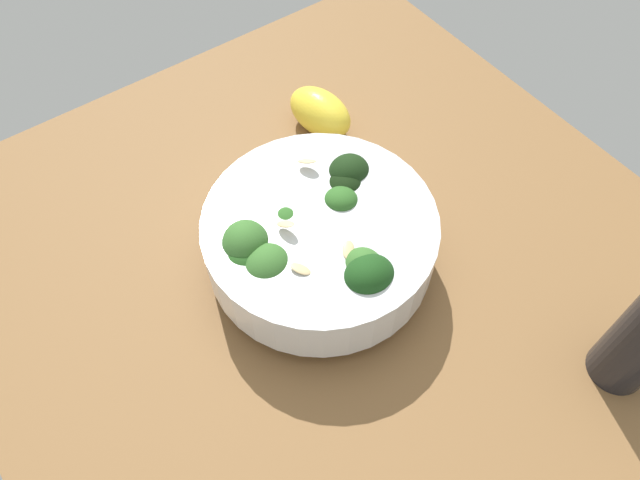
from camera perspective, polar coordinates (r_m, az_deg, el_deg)
The scene contains 3 objects.
ground_plane at distance 60.03cm, azimuth 0.34°, elevation -2.20°, with size 64.79×64.79×4.31cm, color brown.
bowl_of_broccoli at distance 53.62cm, azimuth -0.11°, elevation 0.17°, with size 20.63×20.63×9.49cm.
lemon_wedge at distance 66.70cm, azimuth 0.00°, elevation 11.95°, with size 7.72×4.57×4.95cm, color yellow.
Camera 1 is at (25.43, -18.74, 48.90)cm, focal length 33.93 mm.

